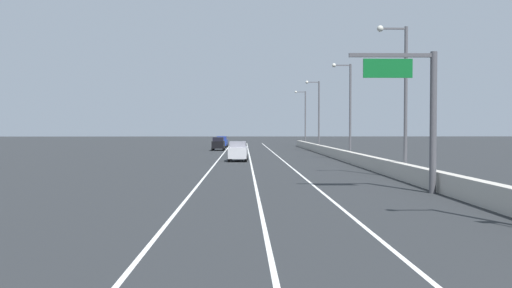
{
  "coord_description": "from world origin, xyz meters",
  "views": [
    {
      "loc": [
        -2.72,
        -5.06,
        3.45
      ],
      "look_at": [
        -1.46,
        49.98,
        1.85
      ],
      "focal_mm": 37.98,
      "sensor_mm": 36.0,
      "label": 1
    }
  ],
  "objects_px": {
    "overhead_sign_gantry": "(420,104)",
    "car_blue_0": "(222,142)",
    "lamp_post_right_third": "(348,105)",
    "lamp_post_right_fourth": "(317,111)",
    "lamp_post_right_fifth": "(304,115)",
    "car_black_1": "(218,144)",
    "car_silver_2": "(238,151)",
    "lamp_post_right_second": "(402,91)"
  },
  "relations": [
    {
      "from": "lamp_post_right_fourth",
      "to": "car_black_1",
      "type": "xyz_separation_m",
      "value": [
        -14.88,
        4.42,
        -4.98
      ]
    },
    {
      "from": "lamp_post_right_fifth",
      "to": "car_silver_2",
      "type": "distance_m",
      "value": 46.87
    },
    {
      "from": "car_blue_0",
      "to": "lamp_post_right_fifth",
      "type": "bearing_deg",
      "value": 13.27
    },
    {
      "from": "lamp_post_right_third",
      "to": "car_blue_0",
      "type": "distance_m",
      "value": 42.6
    },
    {
      "from": "overhead_sign_gantry",
      "to": "car_silver_2",
      "type": "relative_size",
      "value": 1.79
    },
    {
      "from": "lamp_post_right_second",
      "to": "lamp_post_right_fourth",
      "type": "xyz_separation_m",
      "value": [
        0.02,
        43.06,
        0.0
      ]
    },
    {
      "from": "car_blue_0",
      "to": "lamp_post_right_third",
      "type": "bearing_deg",
      "value": -68.83
    },
    {
      "from": "car_blue_0",
      "to": "car_black_1",
      "type": "bearing_deg",
      "value": -90.06
    },
    {
      "from": "overhead_sign_gantry",
      "to": "car_blue_0",
      "type": "height_order",
      "value": "overhead_sign_gantry"
    },
    {
      "from": "overhead_sign_gantry",
      "to": "lamp_post_right_second",
      "type": "xyz_separation_m",
      "value": [
        1.6,
        8.6,
        1.28
      ]
    },
    {
      "from": "lamp_post_right_third",
      "to": "lamp_post_right_second",
      "type": "bearing_deg",
      "value": -91.14
    },
    {
      "from": "overhead_sign_gantry",
      "to": "car_silver_2",
      "type": "height_order",
      "value": "overhead_sign_gantry"
    },
    {
      "from": "lamp_post_right_fifth",
      "to": "car_black_1",
      "type": "bearing_deg",
      "value": -131.85
    },
    {
      "from": "lamp_post_right_fourth",
      "to": "car_blue_0",
      "type": "xyz_separation_m",
      "value": [
        -14.87,
        17.92,
        -5.0
      ]
    },
    {
      "from": "car_silver_2",
      "to": "car_black_1",
      "type": "bearing_deg",
      "value": 96.85
    },
    {
      "from": "lamp_post_right_third",
      "to": "lamp_post_right_fourth",
      "type": "xyz_separation_m",
      "value": [
        -0.41,
        21.53,
        0.0
      ]
    },
    {
      "from": "lamp_post_right_fourth",
      "to": "lamp_post_right_fifth",
      "type": "height_order",
      "value": "same"
    },
    {
      "from": "overhead_sign_gantry",
      "to": "lamp_post_right_third",
      "type": "bearing_deg",
      "value": 86.14
    },
    {
      "from": "lamp_post_right_second",
      "to": "car_blue_0",
      "type": "bearing_deg",
      "value": 103.68
    },
    {
      "from": "lamp_post_right_fourth",
      "to": "car_black_1",
      "type": "bearing_deg",
      "value": 163.44
    },
    {
      "from": "lamp_post_right_second",
      "to": "car_black_1",
      "type": "xyz_separation_m",
      "value": [
        -14.86,
        47.48,
        -4.98
      ]
    },
    {
      "from": "lamp_post_right_fourth",
      "to": "car_black_1",
      "type": "distance_m",
      "value": 16.3
    },
    {
      "from": "overhead_sign_gantry",
      "to": "lamp_post_right_third",
      "type": "distance_m",
      "value": 30.23
    },
    {
      "from": "lamp_post_right_fifth",
      "to": "car_silver_2",
      "type": "height_order",
      "value": "lamp_post_right_fifth"
    },
    {
      "from": "overhead_sign_gantry",
      "to": "car_black_1",
      "type": "distance_m",
      "value": 57.75
    },
    {
      "from": "car_silver_2",
      "to": "lamp_post_right_fourth",
      "type": "bearing_deg",
      "value": 63.89
    },
    {
      "from": "lamp_post_right_fourth",
      "to": "car_blue_0",
      "type": "height_order",
      "value": "lamp_post_right_fourth"
    },
    {
      "from": "car_blue_0",
      "to": "car_silver_2",
      "type": "xyz_separation_m",
      "value": [
        3.34,
        -41.43,
        0.03
      ]
    },
    {
      "from": "lamp_post_right_second",
      "to": "car_silver_2",
      "type": "xyz_separation_m",
      "value": [
        -11.5,
        19.54,
        -4.97
      ]
    },
    {
      "from": "lamp_post_right_second",
      "to": "car_silver_2",
      "type": "relative_size",
      "value": 2.5
    },
    {
      "from": "lamp_post_right_third",
      "to": "car_blue_0",
      "type": "relative_size",
      "value": 2.26
    },
    {
      "from": "overhead_sign_gantry",
      "to": "car_black_1",
      "type": "bearing_deg",
      "value": 103.3
    },
    {
      "from": "lamp_post_right_fourth",
      "to": "lamp_post_right_fifth",
      "type": "relative_size",
      "value": 1.0
    },
    {
      "from": "lamp_post_right_fourth",
      "to": "lamp_post_right_second",
      "type": "bearing_deg",
      "value": -90.03
    },
    {
      "from": "lamp_post_right_third",
      "to": "lamp_post_right_fifth",
      "type": "relative_size",
      "value": 1.0
    },
    {
      "from": "lamp_post_right_fifth",
      "to": "car_blue_0",
      "type": "height_order",
      "value": "lamp_post_right_fifth"
    },
    {
      "from": "lamp_post_right_third",
      "to": "overhead_sign_gantry",
      "type": "bearing_deg",
      "value": -93.86
    },
    {
      "from": "overhead_sign_gantry",
      "to": "car_blue_0",
      "type": "relative_size",
      "value": 1.61
    },
    {
      "from": "car_blue_0",
      "to": "overhead_sign_gantry",
      "type": "bearing_deg",
      "value": -79.22
    },
    {
      "from": "overhead_sign_gantry",
      "to": "car_black_1",
      "type": "relative_size",
      "value": 1.75
    },
    {
      "from": "car_black_1",
      "to": "car_silver_2",
      "type": "xyz_separation_m",
      "value": [
        3.36,
        -27.94,
        0.01
      ]
    },
    {
      "from": "lamp_post_right_fourth",
      "to": "car_silver_2",
      "type": "xyz_separation_m",
      "value": [
        -11.52,
        -23.51,
        -4.97
      ]
    }
  ]
}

